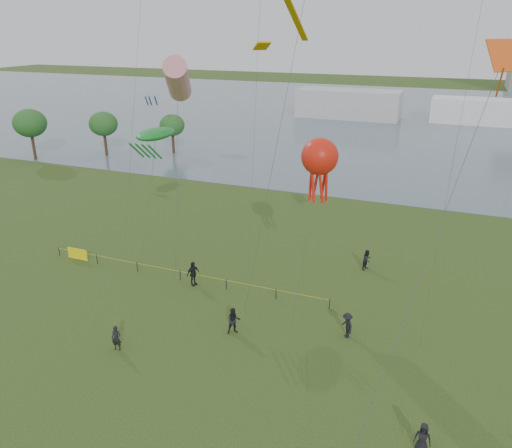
% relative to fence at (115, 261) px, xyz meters
% --- Properties ---
extents(lake, '(400.00, 120.00, 0.08)m').
position_rel_fence_xyz_m(lake, '(14.68, 84.59, -0.53)').
color(lake, slate).
rests_on(lake, ground_plane).
extents(pavilion_left, '(22.00, 8.00, 6.00)m').
position_rel_fence_xyz_m(pavilion_left, '(2.68, 79.59, 2.45)').
color(pavilion_left, silver).
rests_on(pavilion_left, ground_plane).
extents(pavilion_right, '(18.00, 7.00, 5.00)m').
position_rel_fence_xyz_m(pavilion_right, '(28.68, 82.59, 1.95)').
color(pavilion_right, white).
rests_on(pavilion_right, ground_plane).
extents(trees, '(21.60, 15.54, 7.49)m').
position_rel_fence_xyz_m(trees, '(-26.54, 30.23, 4.46)').
color(trees, '#362618').
rests_on(trees, ground_plane).
extents(fence, '(24.07, 0.07, 1.05)m').
position_rel_fence_xyz_m(fence, '(0.00, 0.00, 0.00)').
color(fence, black).
rests_on(fence, ground_plane).
extents(spectator_a, '(1.11, 1.06, 1.81)m').
position_rel_fence_xyz_m(spectator_a, '(13.03, -5.14, 0.35)').
color(spectator_a, black).
rests_on(spectator_a, ground_plane).
extents(spectator_b, '(1.20, 1.28, 1.74)m').
position_rel_fence_xyz_m(spectator_b, '(19.95, -2.89, 0.31)').
color(spectator_b, black).
rests_on(spectator_b, ground_plane).
extents(spectator_c, '(0.89, 1.25, 1.97)m').
position_rel_fence_xyz_m(spectator_c, '(7.47, -0.34, 0.43)').
color(spectator_c, black).
rests_on(spectator_c, ground_plane).
extents(spectator_d, '(0.80, 0.53, 1.60)m').
position_rel_fence_xyz_m(spectator_d, '(25.18, -10.83, 0.24)').
color(spectator_d, black).
rests_on(spectator_d, ground_plane).
extents(spectator_f, '(0.68, 0.52, 1.65)m').
position_rel_fence_xyz_m(spectator_f, '(7.05, -9.44, 0.27)').
color(spectator_f, black).
rests_on(spectator_f, ground_plane).
extents(spectator_g, '(0.93, 1.02, 1.71)m').
position_rel_fence_xyz_m(spectator_g, '(19.44, 7.33, 0.30)').
color(spectator_g, black).
rests_on(spectator_g, ground_plane).
extents(kite_windsock, '(4.31, 7.87, 16.65)m').
position_rel_fence_xyz_m(kite_windsock, '(3.48, 5.82, 14.13)').
color(kite_windsock, '#3F3F42').
extents(kite_creature, '(2.34, 5.02, 11.24)m').
position_rel_fence_xyz_m(kite_creature, '(2.99, 2.80, 10.24)').
color(kite_creature, '#3F3F42').
extents(kite_octopus, '(2.32, 3.66, 12.30)m').
position_rel_fence_xyz_m(kite_octopus, '(17.09, -0.75, 10.52)').
color(kite_octopus, '#3F3F42').
extents(kite_delta, '(4.99, 11.89, 18.16)m').
position_rel_fence_xyz_m(kite_delta, '(25.84, -7.10, 16.03)').
color(kite_delta, '#3F3F42').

